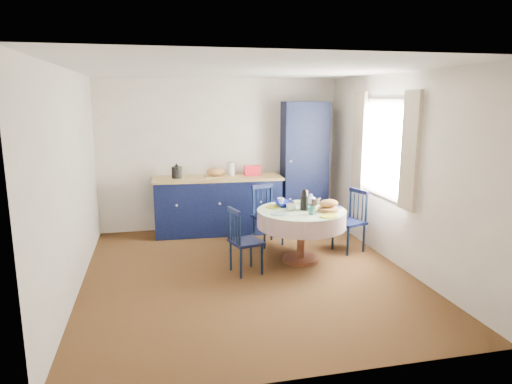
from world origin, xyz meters
TOP-DOWN VIEW (x-y plane):
  - floor at (0.00, 0.00)m, footprint 4.50×4.50m
  - ceiling at (0.00, 0.00)m, footprint 4.50×4.50m
  - wall_back at (0.00, 2.25)m, footprint 4.00×0.02m
  - wall_left at (-2.00, 0.00)m, footprint 0.02×4.50m
  - wall_right at (2.00, 0.00)m, footprint 0.02×4.50m
  - window at (1.95, 0.30)m, footprint 0.10×1.74m
  - kitchen_counter at (-0.10, 1.90)m, footprint 2.10×0.74m
  - pantry_cabinet at (1.40, 2.00)m, footprint 0.78×0.58m
  - dining_table at (0.81, 0.30)m, footprint 1.19×1.19m
  - chair_left at (-0.04, 0.04)m, footprint 0.44×0.46m
  - chair_far at (0.54, 1.14)m, footprint 0.50×0.49m
  - chair_right at (1.64, 0.57)m, footprint 0.49×0.50m
  - mug_a at (0.65, 0.31)m, footprint 0.12×0.12m
  - mug_b at (0.84, 0.04)m, footprint 0.10×0.10m
  - mug_c at (1.06, 0.50)m, footprint 0.13×0.13m
  - mug_d at (0.61, 0.65)m, footprint 0.10×0.10m
  - cobalt_bowl at (0.63, 0.54)m, footprint 0.28×0.28m

SIDE VIEW (x-z plane):
  - floor at x=0.00m, z-range 0.00..0.00m
  - chair_left at x=-0.04m, z-range 0.01..0.85m
  - chair_right at x=1.64m, z-range 0.01..0.90m
  - chair_far at x=0.54m, z-range 0.01..0.90m
  - kitchen_counter at x=-0.10m, z-range -0.11..1.06m
  - dining_table at x=0.81m, z-range 0.10..1.09m
  - cobalt_bowl at x=0.63m, z-range 0.72..0.78m
  - mug_a at x=0.65m, z-range 0.72..0.81m
  - mug_d at x=0.61m, z-range 0.72..0.81m
  - mug_b at x=0.84m, z-range 0.72..0.81m
  - mug_c at x=1.06m, z-range 0.72..0.82m
  - pantry_cabinet at x=1.40m, z-range 0.00..2.12m
  - wall_back at x=0.00m, z-range 0.00..2.50m
  - wall_left at x=-2.00m, z-range 0.00..2.50m
  - wall_right at x=2.00m, z-range 0.00..2.50m
  - window at x=1.95m, z-range 0.80..2.25m
  - ceiling at x=0.00m, z-range 2.50..2.50m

